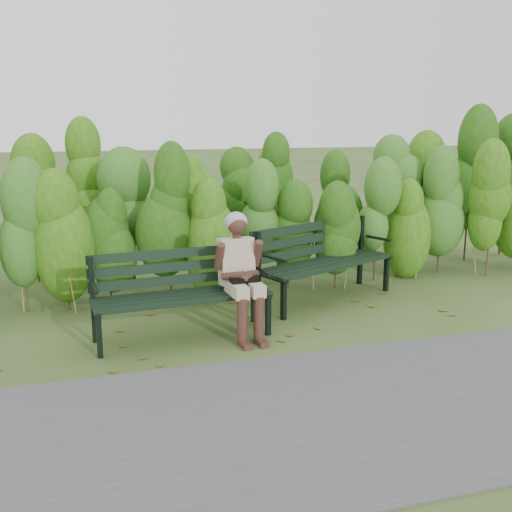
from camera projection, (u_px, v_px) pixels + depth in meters
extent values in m
plane|color=#374E1D|center=(265.00, 325.00, 6.96)|extent=(80.00, 80.00, 0.00)
cube|color=#474749|center=(346.00, 411.00, 4.91)|extent=(60.00, 2.50, 0.01)
cylinder|color=#47381E|center=(18.00, 282.00, 7.31)|extent=(0.03, 0.03, 0.80)
ellipsoid|color=#26690F|center=(13.00, 230.00, 7.17)|extent=(0.64, 0.64, 1.44)
cylinder|color=#47381E|center=(70.00, 278.00, 7.48)|extent=(0.03, 0.03, 0.80)
ellipsoid|color=#26690F|center=(67.00, 228.00, 7.34)|extent=(0.64, 0.64, 1.44)
cylinder|color=#47381E|center=(120.00, 274.00, 7.66)|extent=(0.03, 0.03, 0.80)
ellipsoid|color=#26690F|center=(118.00, 225.00, 7.51)|extent=(0.64, 0.64, 1.44)
cylinder|color=#47381E|center=(168.00, 271.00, 7.83)|extent=(0.03, 0.03, 0.80)
ellipsoid|color=#26690F|center=(166.00, 223.00, 7.68)|extent=(0.64, 0.64, 1.44)
cylinder|color=#47381E|center=(214.00, 268.00, 8.00)|extent=(0.03, 0.03, 0.80)
ellipsoid|color=#26690F|center=(213.00, 220.00, 7.86)|extent=(0.64, 0.64, 1.44)
cylinder|color=#47381E|center=(257.00, 265.00, 8.17)|extent=(0.03, 0.03, 0.80)
ellipsoid|color=#26690F|center=(257.00, 218.00, 8.03)|extent=(0.64, 0.64, 1.44)
cylinder|color=#47381E|center=(299.00, 262.00, 8.35)|extent=(0.03, 0.03, 0.80)
ellipsoid|color=#26690F|center=(300.00, 216.00, 8.20)|extent=(0.64, 0.64, 1.44)
cylinder|color=#47381E|center=(339.00, 259.00, 8.52)|extent=(0.03, 0.03, 0.80)
ellipsoid|color=#26690F|center=(341.00, 214.00, 8.37)|extent=(0.64, 0.64, 1.44)
cylinder|color=#47381E|center=(378.00, 256.00, 8.69)|extent=(0.03, 0.03, 0.80)
ellipsoid|color=#26690F|center=(380.00, 212.00, 8.55)|extent=(0.64, 0.64, 1.44)
cylinder|color=#47381E|center=(415.00, 253.00, 8.86)|extent=(0.03, 0.03, 0.80)
ellipsoid|color=#26690F|center=(418.00, 210.00, 8.72)|extent=(0.64, 0.64, 1.44)
cylinder|color=#47381E|center=(451.00, 251.00, 9.03)|extent=(0.03, 0.03, 0.80)
ellipsoid|color=#26690F|center=(454.00, 209.00, 8.89)|extent=(0.64, 0.64, 1.44)
cylinder|color=#47381E|center=(485.00, 248.00, 9.21)|extent=(0.03, 0.03, 0.80)
ellipsoid|color=#26690F|center=(489.00, 207.00, 9.06)|extent=(0.64, 0.64, 1.44)
cylinder|color=#47381E|center=(28.00, 252.00, 8.23)|extent=(0.04, 0.04, 1.10)
ellipsoid|color=#22530D|center=(23.00, 188.00, 8.03)|extent=(0.70, 0.70, 1.98)
cylinder|color=#47381E|center=(86.00, 249.00, 8.44)|extent=(0.04, 0.04, 1.10)
ellipsoid|color=#22530D|center=(82.00, 187.00, 8.25)|extent=(0.70, 0.70, 1.98)
cylinder|color=#47381E|center=(141.00, 246.00, 8.66)|extent=(0.04, 0.04, 1.10)
ellipsoid|color=#22530D|center=(138.00, 185.00, 8.46)|extent=(0.70, 0.70, 1.98)
cylinder|color=#47381E|center=(193.00, 243.00, 8.88)|extent=(0.04, 0.04, 1.10)
ellipsoid|color=#22530D|center=(192.00, 183.00, 8.68)|extent=(0.70, 0.70, 1.98)
cylinder|color=#47381E|center=(243.00, 240.00, 9.09)|extent=(0.04, 0.04, 1.10)
ellipsoid|color=#22530D|center=(243.00, 182.00, 8.90)|extent=(0.70, 0.70, 1.98)
cylinder|color=#47381E|center=(291.00, 237.00, 9.31)|extent=(0.04, 0.04, 1.10)
ellipsoid|color=#22530D|center=(291.00, 180.00, 9.11)|extent=(0.70, 0.70, 1.98)
cylinder|color=#47381E|center=(336.00, 234.00, 9.53)|extent=(0.04, 0.04, 1.10)
ellipsoid|color=#22530D|center=(338.00, 179.00, 9.33)|extent=(0.70, 0.70, 1.98)
cylinder|color=#47381E|center=(379.00, 232.00, 9.74)|extent=(0.04, 0.04, 1.10)
ellipsoid|color=#22530D|center=(382.00, 177.00, 9.55)|extent=(0.70, 0.70, 1.98)
cylinder|color=#47381E|center=(421.00, 229.00, 9.96)|extent=(0.04, 0.04, 1.10)
ellipsoid|color=#22530D|center=(424.00, 176.00, 9.76)|extent=(0.70, 0.70, 1.98)
cylinder|color=#47381E|center=(460.00, 227.00, 10.18)|extent=(0.04, 0.04, 1.10)
ellipsoid|color=#22530D|center=(464.00, 175.00, 9.98)|extent=(0.70, 0.70, 1.98)
cylinder|color=#47381E|center=(498.00, 224.00, 10.39)|extent=(0.04, 0.04, 1.10)
ellipsoid|color=#22530D|center=(503.00, 174.00, 10.19)|extent=(0.70, 0.70, 1.98)
cube|color=brown|center=(155.00, 332.00, 6.72)|extent=(0.09, 0.07, 0.01)
cube|color=brown|center=(313.00, 338.00, 6.56)|extent=(0.11, 0.11, 0.01)
cube|color=brown|center=(114.00, 365.00, 5.82)|extent=(0.11, 0.10, 0.01)
cube|color=brown|center=(166.00, 314.00, 7.34)|extent=(0.10, 0.11, 0.01)
cube|color=brown|center=(448.00, 326.00, 6.93)|extent=(0.11, 0.11, 0.01)
cube|color=brown|center=(506.00, 321.00, 7.11)|extent=(0.09, 0.11, 0.01)
cube|color=brown|center=(310.00, 347.00, 6.28)|extent=(0.10, 0.08, 0.01)
cube|color=brown|center=(251.00, 369.00, 5.73)|extent=(0.08, 0.10, 0.01)
cube|color=brown|center=(108.00, 333.00, 6.70)|extent=(0.09, 0.11, 0.01)
cube|color=brown|center=(121.00, 335.00, 6.63)|extent=(0.08, 0.09, 0.01)
cube|color=brown|center=(246.00, 317.00, 7.23)|extent=(0.11, 0.11, 0.01)
cube|color=brown|center=(284.00, 304.00, 7.76)|extent=(0.08, 0.10, 0.01)
cube|color=brown|center=(170.00, 339.00, 6.53)|extent=(0.08, 0.09, 0.01)
cube|color=brown|center=(305.00, 321.00, 7.11)|extent=(0.09, 0.11, 0.01)
cube|color=brown|center=(441.00, 341.00, 6.47)|extent=(0.09, 0.11, 0.01)
cube|color=brown|center=(77.00, 339.00, 6.52)|extent=(0.11, 0.10, 0.01)
cube|color=brown|center=(437.00, 342.00, 6.44)|extent=(0.10, 0.11, 0.01)
cube|color=brown|center=(240.00, 334.00, 6.67)|extent=(0.10, 0.08, 0.01)
cube|color=brown|center=(294.00, 313.00, 7.40)|extent=(0.11, 0.11, 0.01)
cube|color=brown|center=(406.00, 288.00, 8.47)|extent=(0.11, 0.10, 0.01)
cube|color=brown|center=(357.00, 323.00, 7.04)|extent=(0.10, 0.11, 0.01)
cube|color=brown|center=(188.00, 306.00, 7.66)|extent=(0.09, 0.07, 0.01)
cube|color=brown|center=(366.00, 317.00, 7.24)|extent=(0.09, 0.10, 0.01)
cube|color=brown|center=(368.00, 302.00, 7.82)|extent=(0.10, 0.11, 0.01)
cube|color=brown|center=(345.00, 319.00, 7.16)|extent=(0.07, 0.09, 0.01)
cube|color=brown|center=(318.00, 305.00, 7.71)|extent=(0.09, 0.11, 0.01)
cube|color=black|center=(187.00, 302.00, 6.24)|extent=(1.91, 0.25, 0.04)
cube|color=black|center=(184.00, 299.00, 6.36)|extent=(1.91, 0.25, 0.04)
cube|color=black|center=(181.00, 296.00, 6.48)|extent=(1.91, 0.25, 0.04)
cube|color=black|center=(178.00, 292.00, 6.60)|extent=(1.91, 0.25, 0.04)
cube|color=black|center=(176.00, 280.00, 6.66)|extent=(1.90, 0.19, 0.11)
cube|color=black|center=(175.00, 267.00, 6.65)|extent=(1.90, 0.19, 0.11)
cube|color=black|center=(174.00, 253.00, 6.63)|extent=(1.90, 0.19, 0.11)
cube|color=black|center=(99.00, 335.00, 5.97)|extent=(0.06, 0.06, 0.48)
cube|color=black|center=(93.00, 300.00, 6.33)|extent=(0.06, 0.06, 0.95)
cube|color=black|center=(96.00, 308.00, 6.11)|extent=(0.09, 0.53, 0.04)
cylinder|color=black|center=(95.00, 288.00, 6.01)|extent=(0.07, 0.40, 0.04)
cube|color=black|center=(268.00, 315.00, 6.60)|extent=(0.06, 0.06, 0.48)
cube|color=black|center=(254.00, 283.00, 6.96)|extent=(0.06, 0.06, 0.95)
cube|color=black|center=(261.00, 291.00, 6.74)|extent=(0.09, 0.53, 0.04)
cylinder|color=black|center=(263.00, 272.00, 6.64)|extent=(0.07, 0.40, 0.04)
cube|color=black|center=(339.00, 266.00, 7.65)|extent=(1.90, 0.89, 0.04)
cube|color=black|center=(331.00, 264.00, 7.75)|extent=(1.90, 0.89, 0.04)
cube|color=black|center=(323.00, 262.00, 7.86)|extent=(1.90, 0.89, 0.04)
cube|color=black|center=(315.00, 261.00, 7.96)|extent=(1.90, 0.89, 0.04)
cube|color=black|center=(310.00, 250.00, 8.01)|extent=(1.88, 0.83, 0.12)
cube|color=black|center=(310.00, 239.00, 7.99)|extent=(1.88, 0.83, 0.12)
cube|color=black|center=(309.00, 227.00, 7.97)|extent=(1.88, 0.83, 0.12)
cube|color=black|center=(284.00, 300.00, 7.10)|extent=(0.07, 0.07, 0.50)
cube|color=black|center=(258.00, 271.00, 7.40)|extent=(0.07, 0.07, 1.00)
cube|color=black|center=(271.00, 277.00, 7.21)|extent=(0.27, 0.54, 0.04)
cylinder|color=black|center=(275.00, 258.00, 7.12)|extent=(0.20, 0.40, 0.04)
cube|color=black|center=(386.00, 274.00, 8.29)|extent=(0.07, 0.07, 0.50)
cube|color=black|center=(360.00, 250.00, 8.59)|extent=(0.07, 0.07, 1.00)
cube|color=black|center=(374.00, 255.00, 8.40)|extent=(0.27, 0.54, 0.04)
cylinder|color=black|center=(378.00, 238.00, 8.31)|extent=(0.20, 0.40, 0.04)
cube|color=#C5B295|center=(237.00, 289.00, 6.39)|extent=(0.18, 0.44, 0.13)
cube|color=#C5B295|center=(253.00, 287.00, 6.45)|extent=(0.18, 0.44, 0.13)
cylinder|color=#44271E|center=(242.00, 322.00, 6.30)|extent=(0.12, 0.12, 0.52)
cylinder|color=#44271E|center=(259.00, 320.00, 6.36)|extent=(0.12, 0.12, 0.52)
cube|color=#44271E|center=(245.00, 345.00, 6.27)|extent=(0.11, 0.21, 0.06)
cube|color=#44271E|center=(262.00, 343.00, 6.34)|extent=(0.11, 0.21, 0.06)
cube|color=#C5B295|center=(236.00, 261.00, 6.62)|extent=(0.39, 0.29, 0.54)
cylinder|color=#44271E|center=(237.00, 237.00, 6.54)|extent=(0.09, 0.09, 0.10)
sphere|color=#44271E|center=(237.00, 225.00, 6.50)|extent=(0.22, 0.22, 0.22)
ellipsoid|color=gray|center=(236.00, 222.00, 6.52)|extent=(0.25, 0.24, 0.23)
cylinder|color=#44271E|center=(220.00, 256.00, 6.45)|extent=(0.11, 0.22, 0.32)
cylinder|color=#44271E|center=(257.00, 253.00, 6.60)|extent=(0.11, 0.22, 0.32)
cylinder|color=#44271E|center=(233.00, 276.00, 6.41)|extent=(0.25, 0.26, 0.14)
cylinder|color=#44271E|center=(252.00, 274.00, 6.49)|extent=(0.23, 0.28, 0.14)
sphere|color=#44271E|center=(245.00, 278.00, 6.40)|extent=(0.11, 0.11, 0.11)
cube|color=black|center=(245.00, 284.00, 6.42)|extent=(0.32, 0.15, 0.17)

